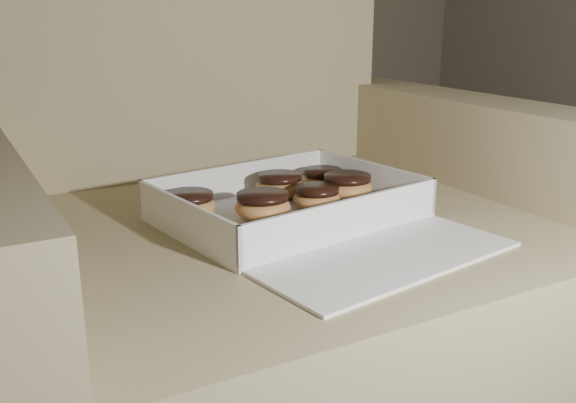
# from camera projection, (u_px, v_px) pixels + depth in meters

# --- Properties ---
(armchair) EXTENTS (1.01, 0.85, 1.05)m
(armchair) POSITION_uv_depth(u_px,v_px,m) (257.00, 283.00, 1.11)
(armchair) COLOR #9B8F63
(armchair) RESTS_ON floor
(bakery_box) EXTENTS (0.43, 0.48, 0.06)m
(bakery_box) POSITION_uv_depth(u_px,v_px,m) (305.00, 216.00, 0.97)
(bakery_box) COLOR white
(bakery_box) RESTS_ON armchair
(donut_a) EXTENTS (0.08, 0.08, 0.04)m
(donut_a) POSITION_uv_depth(u_px,v_px,m) (263.00, 206.00, 0.96)
(donut_a) COLOR #BC7C41
(donut_a) RESTS_ON bakery_box
(donut_b) EXTENTS (0.08, 0.08, 0.04)m
(donut_b) POSITION_uv_depth(u_px,v_px,m) (189.00, 205.00, 0.97)
(donut_b) COLOR #BC7C41
(donut_b) RESTS_ON bakery_box
(donut_c) EXTENTS (0.07, 0.07, 0.04)m
(donut_c) POSITION_uv_depth(u_px,v_px,m) (322.00, 179.00, 1.13)
(donut_c) COLOR #BC7C41
(donut_c) RESTS_ON bakery_box
(donut_d) EXTENTS (0.08, 0.08, 0.04)m
(donut_d) POSITION_uv_depth(u_px,v_px,m) (279.00, 185.00, 1.08)
(donut_d) COLOR #BC7C41
(donut_d) RESTS_ON bakery_box
(donut_e) EXTENTS (0.08, 0.08, 0.04)m
(donut_e) POSITION_uv_depth(u_px,v_px,m) (317.00, 197.00, 1.02)
(donut_e) COLOR #BC7C41
(donut_e) RESTS_ON bakery_box
(donut_f) EXTENTS (0.08, 0.08, 0.04)m
(donut_f) POSITION_uv_depth(u_px,v_px,m) (347.00, 186.00, 1.07)
(donut_f) COLOR #BC7C41
(donut_f) RESTS_ON bakery_box
(crumb_a) EXTENTS (0.01, 0.01, 0.00)m
(crumb_a) POSITION_uv_depth(u_px,v_px,m) (387.00, 215.00, 0.99)
(crumb_a) COLOR black
(crumb_a) RESTS_ON bakery_box
(crumb_b) EXTENTS (0.01, 0.01, 0.00)m
(crumb_b) POSITION_uv_depth(u_px,v_px,m) (223.00, 247.00, 0.86)
(crumb_b) COLOR black
(crumb_b) RESTS_ON bakery_box
(crumb_c) EXTENTS (0.01, 0.01, 0.00)m
(crumb_c) POSITION_uv_depth(u_px,v_px,m) (256.00, 235.00, 0.90)
(crumb_c) COLOR black
(crumb_c) RESTS_ON bakery_box
(crumb_d) EXTENTS (0.01, 0.01, 0.00)m
(crumb_d) POSITION_uv_depth(u_px,v_px,m) (360.00, 227.00, 0.93)
(crumb_d) COLOR black
(crumb_d) RESTS_ON bakery_box
(crumb_e) EXTENTS (0.01, 0.01, 0.00)m
(crumb_e) POSITION_uv_depth(u_px,v_px,m) (303.00, 223.00, 0.95)
(crumb_e) COLOR black
(crumb_e) RESTS_ON bakery_box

